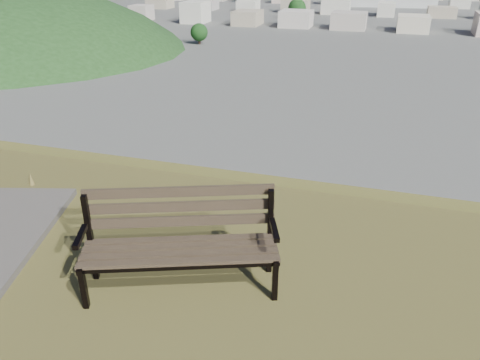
% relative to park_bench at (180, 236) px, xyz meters
% --- Properties ---
extents(park_bench, '(1.99, 1.24, 1.00)m').
position_rel_park_bench_xyz_m(park_bench, '(0.00, 0.00, 0.00)').
color(park_bench, '#453728').
rests_on(park_bench, hilltop_mesa).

